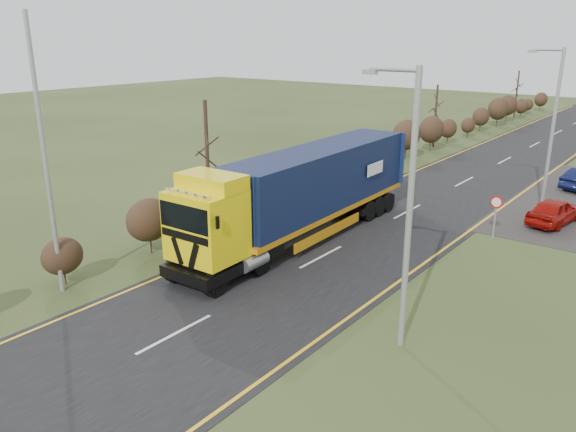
% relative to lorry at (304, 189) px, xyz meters
% --- Properties ---
extents(ground, '(160.00, 160.00, 0.00)m').
position_rel_lorry_xyz_m(ground, '(1.90, -5.37, -2.34)').
color(ground, '#2F3F1B').
rests_on(ground, ground).
extents(road, '(8.00, 120.00, 0.02)m').
position_rel_lorry_xyz_m(road, '(1.90, 4.63, -2.33)').
color(road, black).
rests_on(road, ground).
extents(layby, '(6.00, 18.00, 0.02)m').
position_rel_lorry_xyz_m(layby, '(8.40, 14.63, -2.32)').
color(layby, '#292724').
rests_on(layby, ground).
extents(lane_markings, '(7.52, 116.00, 0.01)m').
position_rel_lorry_xyz_m(lane_markings, '(1.90, 4.32, -2.31)').
color(lane_markings, '#EEB016').
rests_on(lane_markings, road).
extents(hedgerow, '(2.24, 102.04, 6.05)m').
position_rel_lorry_xyz_m(hedgerow, '(-4.10, 2.52, -0.72)').
color(hedgerow, '#2F2115').
rests_on(hedgerow, ground).
extents(lorry, '(2.88, 14.84, 4.12)m').
position_rel_lorry_xyz_m(lorry, '(0.00, 0.00, 0.00)').
color(lorry, black).
rests_on(lorry, ground).
extents(car_red_hatchback, '(2.10, 3.97, 1.29)m').
position_rel_lorry_xyz_m(car_red_hatchback, '(8.43, 9.20, -1.69)').
color(car_red_hatchback, '#950C07').
rests_on(car_red_hatchback, ground).
extents(streetlight_near, '(1.73, 0.18, 8.09)m').
position_rel_lorry_xyz_m(streetlight_near, '(7.61, -5.67, 2.10)').
color(streetlight_near, '#9FA3A5').
rests_on(streetlight_near, ground).
extents(streetlight_mid, '(1.77, 0.18, 8.29)m').
position_rel_lorry_xyz_m(streetlight_mid, '(7.28, 11.22, 2.21)').
color(streetlight_mid, '#9FA3A5').
rests_on(streetlight_mid, ground).
extents(left_pole, '(0.16, 0.16, 9.60)m').
position_rel_lorry_xyz_m(left_pole, '(-3.75, -9.73, 2.46)').
color(left_pole, '#9FA3A5').
rests_on(left_pole, ground).
extents(speed_sign, '(0.56, 0.10, 2.02)m').
position_rel_lorry_xyz_m(speed_sign, '(6.79, 5.27, -0.95)').
color(speed_sign, '#9FA3A5').
rests_on(speed_sign, ground).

